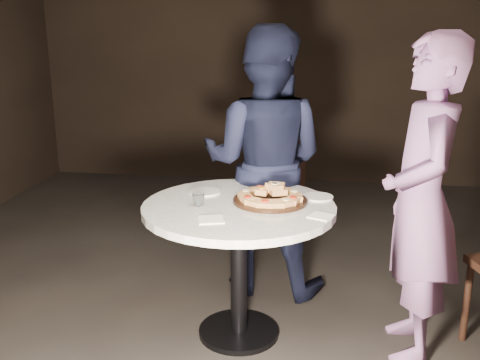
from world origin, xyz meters
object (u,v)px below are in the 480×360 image
object	(u,v)px
chair_far	(272,190)
water_glass	(198,200)
focaccia_pile	(271,194)
diner_navy	(264,163)
table	(239,230)
serving_board	(270,200)
diner_teal	(421,202)

from	to	relation	value
chair_far	water_glass	bearing A→B (deg)	62.65
focaccia_pile	diner_navy	size ratio (longest dim) A/B	0.21
chair_far	diner_navy	world-z (taller)	diner_navy
water_glass	chair_far	xyz separation A→B (m)	(0.33, 1.23, -0.29)
table	focaccia_pile	size ratio (longest dim) A/B	2.97
serving_board	diner_teal	xyz separation A→B (m)	(0.82, -0.10, 0.06)
chair_far	diner_navy	bearing A→B (deg)	75.03
diner_navy	diner_teal	size ratio (longest dim) A/B	1.02
serving_board	water_glass	distance (m)	0.41
serving_board	diner_navy	world-z (taller)	diner_navy
table	diner_navy	world-z (taller)	diner_navy
focaccia_pile	water_glass	xyz separation A→B (m)	(-0.40, -0.12, -0.01)
chair_far	diner_navy	distance (m)	0.61
serving_board	chair_far	xyz separation A→B (m)	(-0.07, 1.11, -0.26)
chair_far	diner_navy	size ratio (longest dim) A/B	0.54
serving_board	diner_teal	world-z (taller)	diner_teal
diner_navy	table	bearing A→B (deg)	91.27
focaccia_pile	diner_navy	xyz separation A→B (m)	(-0.09, 0.60, 0.04)
water_glass	focaccia_pile	bearing A→B (deg)	17.05
table	serving_board	world-z (taller)	serving_board
chair_far	serving_board	bearing A→B (deg)	81.00
serving_board	focaccia_pile	size ratio (longest dim) A/B	1.12
water_glass	diner_teal	bearing A→B (deg)	1.14
chair_far	diner_teal	distance (m)	1.53
serving_board	diner_navy	xyz separation A→B (m)	(-0.09, 0.60, 0.08)
serving_board	table	bearing A→B (deg)	-158.85
table	serving_board	size ratio (longest dim) A/B	2.66
serving_board	chair_far	size ratio (longest dim) A/B	0.43
table	water_glass	bearing A→B (deg)	-166.60
table	diner_navy	bearing A→B (deg)	82.96
water_glass	diner_navy	world-z (taller)	diner_navy
focaccia_pile	diner_navy	bearing A→B (deg)	98.74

